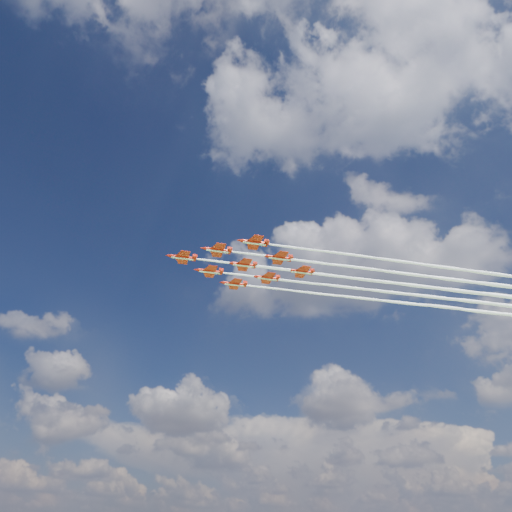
% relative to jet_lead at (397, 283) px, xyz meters
% --- Properties ---
extents(jet_lead, '(130.62, 96.21, 2.57)m').
position_rel_jet_lead_xyz_m(jet_lead, '(0.00, 0.00, 0.00)').
color(jet_lead, red).
extents(jet_row2_port, '(130.62, 96.21, 2.57)m').
position_rel_jet_lead_xyz_m(jet_row2_port, '(12.61, 0.04, 0.00)').
color(jet_row2_port, red).
extents(jet_row2_starb, '(130.62, 96.21, 2.57)m').
position_rel_jet_lead_xyz_m(jet_row2_starb, '(3.88, 12.00, 0.00)').
color(jet_row2_starb, red).
extents(jet_row3_port, '(130.62, 96.21, 2.57)m').
position_rel_jet_lead_xyz_m(jet_row3_port, '(25.22, 0.08, 0.00)').
color(jet_row3_port, red).
extents(jet_row3_centre, '(130.62, 96.21, 2.57)m').
position_rel_jet_lead_xyz_m(jet_row3_centre, '(16.50, 12.04, 0.00)').
color(jet_row3_centre, red).
extents(jet_row3_starb, '(130.62, 96.21, 2.57)m').
position_rel_jet_lead_xyz_m(jet_row3_starb, '(7.77, 24.00, 0.00)').
color(jet_row3_starb, red).
extents(jet_row4_port, '(130.62, 96.21, 2.57)m').
position_rel_jet_lead_xyz_m(jet_row4_port, '(29.11, 12.08, 0.00)').
color(jet_row4_port, red).
extents(jet_row4_starb, '(130.62, 96.21, 2.57)m').
position_rel_jet_lead_xyz_m(jet_row4_starb, '(20.38, 24.04, 0.00)').
color(jet_row4_starb, red).
extents(jet_tail, '(130.62, 96.21, 2.57)m').
position_rel_jet_lead_xyz_m(jet_tail, '(32.99, 24.08, 0.00)').
color(jet_tail, red).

